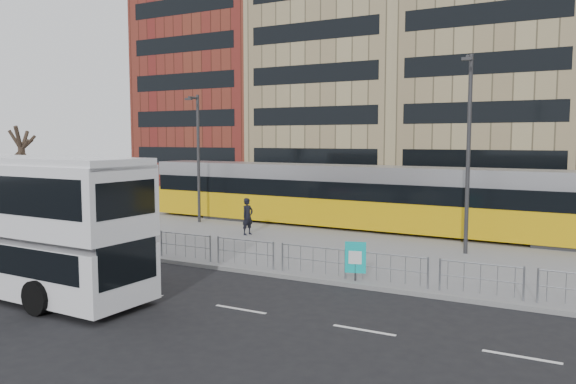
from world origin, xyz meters
The scene contains 14 objects.
ground centered at (0.00, 0.00, 0.00)m, with size 120.00×120.00×0.00m, color black.
plaza centered at (0.00, 12.00, 0.07)m, with size 64.00×24.00×0.15m, color gray.
kerb centered at (0.00, 0.05, 0.07)m, with size 64.00×0.25×0.17m, color gray.
building_row centered at (1.55, 34.27, 12.91)m, with size 70.40×18.40×31.20m.
pedestrian_barrier centered at (2.00, 0.50, 0.98)m, with size 32.07×0.07×1.10m.
road_markings centered at (1.00, -4.00, 0.01)m, with size 62.00×0.12×0.01m, color white.
double_decker_bus centered at (-6.35, -5.87, 2.50)m, with size 11.64×3.25×4.63m.
tram centered at (0.99, 11.62, 1.93)m, with size 30.25×4.07×3.55m.
ad_panel centered at (4.03, 0.40, 0.97)m, with size 0.74×0.24×1.41m.
pedestrian centered at (-4.56, 6.81, 1.13)m, with size 0.71×0.47×1.95m, color black.
traffic_light_west centered at (-7.29, 0.50, 2.12)m, with size 0.23×0.25×3.10m.
lamp_post_west centered at (-9.58, 9.19, 4.37)m, with size 0.45×1.04×7.69m.
lamp_post_east centered at (6.58, 7.18, 4.87)m, with size 0.45×1.04×8.69m.
bare_tree centered at (-21.56, 6.10, 6.14)m, with size 4.94×4.94×8.25m.
Camera 1 is at (11.19, -18.11, 5.21)m, focal length 35.00 mm.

